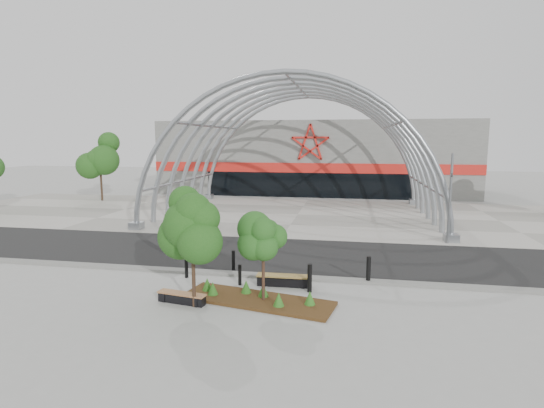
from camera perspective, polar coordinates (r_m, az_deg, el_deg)
The scene contains 18 objects.
ground at distance 19.22m, azimuth -2.16°, elevation -9.46°, with size 140.00×140.00×0.00m, color #9E9D98.
road at distance 22.51m, azimuth -0.23°, elevation -6.72°, with size 140.00×7.00×0.02m, color black.
forecourt at distance 34.10m, azimuth 3.46°, elevation -1.44°, with size 60.00×17.00×0.04m, color gray.
kerb at distance 18.97m, azimuth -2.33°, elevation -9.52°, with size 60.00×0.50×0.12m, color slate.
arena_building at distance 51.48m, azimuth 5.91°, elevation 6.37°, with size 34.00×15.24×8.00m.
vault_canopy at distance 34.10m, azimuth 3.46°, elevation -1.45°, with size 20.80×15.80×20.36m.
planting_bed at distance 16.20m, azimuth -2.23°, elevation -12.43°, with size 5.94×2.88×0.60m.
signal_pole at distance 26.22m, azimuth 22.82°, elevation 0.86°, with size 0.24×0.74×5.23m.
street_tree_0 at distance 15.13m, azimuth -10.69°, elevation -2.68°, with size 1.85×1.85×4.23m.
street_tree_1 at distance 15.40m, azimuth -1.19°, elevation -4.60°, with size 1.44×1.44×3.40m.
bench_0 at distance 16.34m, azimuth -12.03°, elevation -12.26°, with size 1.92×0.72×0.39m.
bench_1 at distance 17.74m, azimuth 1.55°, elevation -10.25°, with size 2.21×0.54×0.46m.
bollard_0 at distance 19.04m, azimuth -11.44°, elevation -8.33°, with size 0.15×0.15×0.94m, color black.
bollard_1 at distance 19.72m, azimuth -5.22°, elevation -7.59°, with size 0.15×0.15×0.94m, color black.
bollard_2 at distance 17.82m, azimuth -4.35°, elevation -9.47°, with size 0.14×0.14×0.88m, color black.
bollard_3 at distance 17.02m, azimuth 5.09°, elevation -9.89°, with size 0.18×0.18×1.14m, color black.
bollard_4 at distance 18.42m, azimuth 12.84°, elevation -8.62°, with size 0.18×0.18×1.14m, color black.
bg_tree_0 at distance 44.81m, azimuth -22.18°, elevation 6.28°, with size 3.00×3.00×6.45m.
Camera 1 is at (3.97, -17.84, 5.96)m, focal length 28.00 mm.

